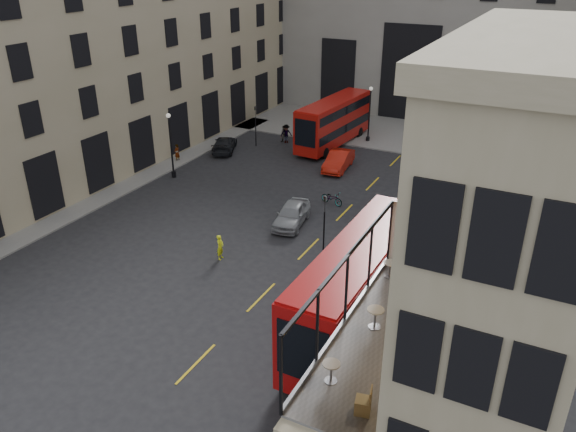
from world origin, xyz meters
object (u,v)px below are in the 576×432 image
at_px(traffic_light_near, 324,217).
at_px(bus_far, 334,120).
at_px(car_a, 292,214).
at_px(cafe_chair_b, 412,328).
at_px(street_lamp_a, 171,149).
at_px(pedestrian_c, 429,155).
at_px(cyclist, 220,247).
at_px(cafe_table_mid, 375,315).
at_px(street_lamp_b, 369,118).
at_px(cafe_chair_a, 363,405).
at_px(cafe_chair_c, 417,330).
at_px(bus_near, 358,283).
at_px(pedestrian_d, 471,134).
at_px(bicycle, 332,198).
at_px(car_c, 224,144).
at_px(cafe_chair_d, 426,300).
at_px(pedestrian_e, 177,153).
at_px(cafe_table_far, 390,267).
at_px(cafe_table_near, 331,369).
at_px(pedestrian_b, 286,134).
at_px(pedestrian_a, 284,134).
at_px(car_b, 339,160).

relative_size(traffic_light_near, bus_far, 0.35).
relative_size(car_a, cafe_chair_b, 4.53).
height_order(street_lamp_a, pedestrian_c, street_lamp_a).
distance_m(cyclist, cafe_table_mid, 15.42).
xyz_separation_m(street_lamp_b, car_a, (1.48, -19.34, -1.65)).
distance_m(car_a, cafe_chair_a, 22.21).
bearing_deg(street_lamp_b, cafe_chair_c, -68.04).
bearing_deg(cyclist, bus_near, -114.42).
bearing_deg(street_lamp_a, cafe_chair_b, -35.79).
xyz_separation_m(bus_far, pedestrian_d, (11.47, 6.60, -1.59)).
distance_m(bicycle, pedestrian_d, 20.33).
height_order(bus_far, cyclist, bus_far).
height_order(car_c, cafe_chair_d, cafe_chair_d).
xyz_separation_m(traffic_light_near, cafe_table_mid, (7.05, -11.74, 2.69)).
height_order(street_lamp_a, pedestrian_e, street_lamp_a).
relative_size(bus_near, cafe_chair_b, 12.30).
xyz_separation_m(street_lamp_b, bus_far, (-2.63, -2.33, 0.04)).
distance_m(car_c, cafe_table_far, 31.33).
bearing_deg(bus_far, street_lamp_a, -121.46).
xyz_separation_m(pedestrian_e, cafe_table_mid, (25.05, -20.88, 4.33)).
bearing_deg(cafe_table_mid, car_a, 126.30).
relative_size(cafe_table_far, cafe_chair_d, 0.76).
height_order(pedestrian_c, cafe_table_mid, cafe_table_mid).
height_order(street_lamp_a, pedestrian_d, street_lamp_a).
bearing_deg(cafe_chair_b, cafe_table_far, 119.20).
relative_size(bus_far, bicycle, 5.97).
relative_size(cafe_table_near, cafe_table_mid, 0.92).
height_order(bicycle, cyclist, cyclist).
bearing_deg(bicycle, pedestrian_b, 54.80).
xyz_separation_m(bicycle, cafe_chair_c, (10.93, -18.54, 4.41)).
height_order(cafe_table_mid, cafe_chair_c, cafe_chair_c).
height_order(pedestrian_e, cafe_table_mid, cafe_table_mid).
distance_m(bus_near, pedestrian_c, 25.00).
bearing_deg(pedestrian_a, cafe_chair_b, -62.45).
bearing_deg(car_a, pedestrian_b, 108.68).
distance_m(traffic_light_near, cafe_chair_d, 12.94).
distance_m(car_a, pedestrian_d, 24.74).
bearing_deg(cyclist, cafe_chair_a, -141.01).
distance_m(bus_far, pedestrian_d, 13.33).
bearing_deg(street_lamp_b, pedestrian_a, -151.77).
xyz_separation_m(street_lamp_b, car_c, (-10.84, -8.61, -1.73)).
bearing_deg(pedestrian_b, cafe_chair_b, -91.63).
bearing_deg(pedestrian_d, pedestrian_e, 105.08).
distance_m(bicycle, cafe_chair_d, 20.17).
bearing_deg(cafe_chair_a, pedestrian_b, 120.49).
distance_m(cafe_chair_a, cafe_chair_d, 6.23).
relative_size(bicycle, cafe_chair_a, 2.00).
height_order(traffic_light_near, bus_near, bus_near).
distance_m(car_b, cafe_table_mid, 28.49).
bearing_deg(car_c, traffic_light_near, 116.10).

